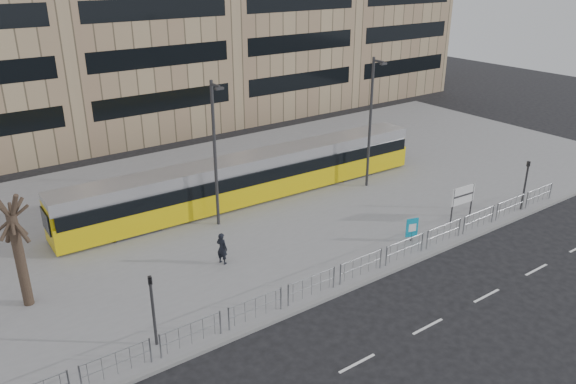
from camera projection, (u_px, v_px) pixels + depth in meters
ground at (330, 299)px, 25.51m from camera, size 120.00×120.00×0.00m
plaza at (205, 210)px, 34.48m from camera, size 64.00×24.00×0.15m
kerb at (330, 297)px, 25.52m from camera, size 64.00×0.25×0.17m
pedestrian_barrier at (357, 263)px, 26.59m from camera, size 32.07×0.07×1.10m
road_markings at (411, 335)px, 23.05m from camera, size 62.00×0.12×0.01m
tram at (252, 177)px, 35.35m from camera, size 24.71×3.05×2.91m
station_sign at (463, 197)px, 32.48m from camera, size 1.81×0.18×2.07m
ad_panel at (412, 228)px, 30.18m from camera, size 0.70×0.26×1.34m
pedestrian at (222, 248)px, 27.93m from camera, size 0.61×0.72×1.67m
traffic_light_west at (152, 302)px, 21.52m from camera, size 0.21×0.23×3.10m
traffic_light_east at (526, 179)px, 33.61m from camera, size 0.19×0.22×3.10m
lamp_post_west at (215, 149)px, 30.66m from camera, size 0.45×1.04×8.33m
lamp_post_east at (371, 119)px, 36.15m from camera, size 0.45×1.04×8.57m
bare_tree at (6, 191)px, 22.82m from camera, size 3.78×3.78×7.19m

